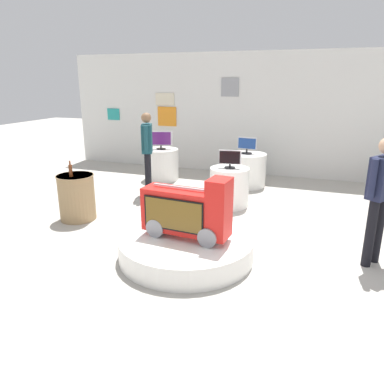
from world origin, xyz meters
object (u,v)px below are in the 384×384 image
at_px(tv_on_right_rear, 161,139).
at_px(bottle_on_side_table, 71,170).
at_px(main_display_pedestal, 186,247).
at_px(display_pedestal_right_rear, 161,164).
at_px(novelty_firetruck_tv, 187,213).
at_px(shopper_browsing_near_truck, 380,192).
at_px(tv_on_far_right, 247,145).
at_px(shopper_browsing_rear, 147,147).
at_px(tv_on_left_rear, 230,159).
at_px(display_pedestal_left_rear, 229,187).
at_px(display_pedestal_far_right, 246,170).
at_px(side_table_round, 77,197).

distance_m(tv_on_right_rear, bottle_on_side_table, 3.00).
xyz_separation_m(main_display_pedestal, display_pedestal_right_rear, (-1.98, 3.61, 0.22)).
distance_m(main_display_pedestal, display_pedestal_right_rear, 4.13).
bearing_deg(display_pedestal_right_rear, main_display_pedestal, -61.31).
xyz_separation_m(main_display_pedestal, novelty_firetruck_tv, (0.02, -0.01, 0.49)).
relative_size(bottle_on_side_table, shopper_browsing_near_truck, 0.16).
height_order(tv_on_far_right, shopper_browsing_rear, shopper_browsing_rear).
xyz_separation_m(tv_on_left_rear, display_pedestal_right_rear, (-2.00, 1.36, -0.54)).
distance_m(display_pedestal_left_rear, shopper_browsing_near_truck, 2.88).
bearing_deg(novelty_firetruck_tv, tv_on_right_rear, 118.94).
xyz_separation_m(main_display_pedestal, shopper_browsing_near_truck, (2.32, 0.63, 0.82)).
distance_m(novelty_firetruck_tv, display_pedestal_left_rear, 2.28).
xyz_separation_m(main_display_pedestal, display_pedestal_far_right, (0.04, 3.75, 0.22)).
bearing_deg(novelty_firetruck_tv, display_pedestal_far_right, 89.77).
xyz_separation_m(tv_on_left_rear, side_table_round, (-2.27, -1.54, -0.51)).
height_order(main_display_pedestal, tv_on_far_right, tv_on_far_right).
xyz_separation_m(display_pedestal_right_rear, tv_on_right_rear, (-0.00, -0.00, 0.59)).
height_order(tv_on_left_rear, shopper_browsing_near_truck, shopper_browsing_near_truck).
distance_m(shopper_browsing_near_truck, shopper_browsing_rear, 4.44).
bearing_deg(tv_on_left_rear, main_display_pedestal, -90.57).
height_order(display_pedestal_right_rear, display_pedestal_far_right, same).
bearing_deg(tv_on_left_rear, display_pedestal_far_right, 89.44).
xyz_separation_m(novelty_firetruck_tv, shopper_browsing_near_truck, (2.30, 0.64, 0.33)).
xyz_separation_m(display_pedestal_far_right, tv_on_far_right, (0.00, -0.00, 0.55)).
xyz_separation_m(novelty_firetruck_tv, shopper_browsing_rear, (-1.76, 2.43, 0.35)).
relative_size(display_pedestal_far_right, shopper_browsing_rear, 0.53).
height_order(tv_on_left_rear, display_pedestal_right_rear, tv_on_left_rear).
bearing_deg(tv_on_far_right, bottle_on_side_table, -126.20).
bearing_deg(bottle_on_side_table, display_pedestal_far_right, 53.84).
xyz_separation_m(display_pedestal_right_rear, display_pedestal_far_right, (2.01, 0.13, 0.00)).
relative_size(display_pedestal_right_rear, tv_on_right_rear, 1.54).
distance_m(main_display_pedestal, tv_on_left_rear, 2.38).
relative_size(tv_on_left_rear, display_pedestal_right_rear, 0.51).
distance_m(novelty_firetruck_tv, shopper_browsing_near_truck, 2.41).
xyz_separation_m(tv_on_left_rear, tv_on_far_right, (0.01, 1.49, 0.01)).
distance_m(tv_on_right_rear, shopper_browsing_near_truck, 5.23).
height_order(main_display_pedestal, display_pedestal_left_rear, display_pedestal_left_rear).
bearing_deg(shopper_browsing_rear, tv_on_left_rear, -5.32).
bearing_deg(display_pedestal_left_rear, display_pedestal_right_rear, 145.88).
xyz_separation_m(novelty_firetruck_tv, display_pedestal_right_rear, (-2.00, 3.62, -0.27)).
bearing_deg(display_pedestal_far_right, tv_on_right_rear, -176.13).
bearing_deg(tv_on_far_right, shopper_browsing_near_truck, -53.71).
bearing_deg(tv_on_right_rear, display_pedestal_right_rear, 72.71).
xyz_separation_m(display_pedestal_far_right, side_table_round, (-2.28, -3.03, 0.03)).
bearing_deg(display_pedestal_far_right, display_pedestal_right_rear, -176.24).
bearing_deg(tv_on_left_rear, side_table_round, -145.81).
height_order(display_pedestal_left_rear, tv_on_left_rear, tv_on_left_rear).
bearing_deg(shopper_browsing_near_truck, main_display_pedestal, -164.76).
bearing_deg(tv_on_far_right, shopper_browsing_rear, -143.32).
bearing_deg(shopper_browsing_near_truck, display_pedestal_far_right, 126.26).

